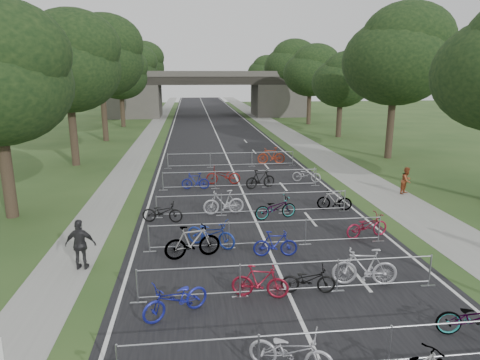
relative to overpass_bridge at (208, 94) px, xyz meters
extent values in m
cube|color=black|center=(0.00, -15.00, -3.53)|extent=(11.00, 140.00, 0.01)
cube|color=gray|center=(8.00, -15.00, -3.53)|extent=(3.00, 140.00, 0.01)
cube|color=gray|center=(-7.50, -15.00, -3.53)|extent=(2.00, 140.00, 0.01)
cube|color=silver|center=(0.00, -15.00, -3.53)|extent=(0.12, 140.00, 0.00)
cube|color=#4E4A46|center=(-11.50, 0.00, -1.03)|extent=(8.00, 8.00, 5.00)
cube|color=#4E4A46|center=(11.50, 0.00, -1.03)|extent=(8.00, 8.00, 5.00)
cube|color=black|center=(0.00, 0.00, 2.07)|extent=(30.00, 8.00, 1.20)
cube|color=#4E4A46|center=(0.00, -3.80, 3.07)|extent=(30.00, 0.40, 0.90)
cube|color=#4E4A46|center=(0.00, 3.80, 3.07)|extent=(30.00, 0.40, 0.90)
cylinder|color=#33261C|center=(-11.50, -49.00, -1.43)|extent=(0.56, 0.56, 4.20)
sphere|color=black|center=(-10.90, -49.50, 4.03)|extent=(5.38, 5.38, 5.38)
cylinder|color=#33261C|center=(-11.50, -37.00, -1.17)|extent=(0.56, 0.56, 4.72)
ellipsoid|color=black|center=(-11.50, -37.00, 3.46)|extent=(7.56, 7.56, 6.20)
sphere|color=black|center=(-10.90, -37.50, 4.97)|extent=(6.05, 6.05, 6.05)
sphere|color=black|center=(-12.00, -36.50, 2.51)|extent=(4.91, 4.91, 4.91)
cylinder|color=#33261C|center=(13.00, -37.00, -0.98)|extent=(0.56, 0.56, 5.11)
ellipsoid|color=black|center=(13.00, -37.00, 4.03)|extent=(8.18, 8.18, 6.70)
sphere|color=black|center=(13.60, -37.50, 5.66)|extent=(6.54, 6.54, 6.54)
sphere|color=black|center=(12.50, -36.50, 3.01)|extent=(5.31, 5.31, 5.31)
cylinder|color=#33261C|center=(-11.50, -25.00, -0.91)|extent=(0.56, 0.56, 5.25)
ellipsoid|color=black|center=(-11.50, -25.00, 4.24)|extent=(8.40, 8.40, 6.89)
sphere|color=black|center=(-10.90, -25.50, 5.92)|extent=(6.72, 6.72, 6.72)
sphere|color=black|center=(-12.00, -24.50, 3.19)|extent=(5.46, 5.46, 5.46)
cylinder|color=#33261C|center=(13.00, -25.00, -1.61)|extent=(0.56, 0.56, 3.85)
ellipsoid|color=black|center=(13.00, -25.00, 2.16)|extent=(6.16, 6.16, 5.05)
sphere|color=black|center=(13.60, -25.50, 3.40)|extent=(4.93, 4.93, 4.93)
sphere|color=black|center=(12.50, -24.50, 1.39)|extent=(4.00, 4.00, 4.00)
cylinder|color=#33261C|center=(-11.50, -13.00, -1.43)|extent=(0.56, 0.56, 4.20)
ellipsoid|color=black|center=(-11.50, -13.00, 2.68)|extent=(6.72, 6.72, 5.51)
sphere|color=black|center=(-10.90, -13.50, 4.03)|extent=(5.38, 5.38, 5.38)
sphere|color=black|center=(-12.00, -12.50, 1.84)|extent=(4.37, 4.37, 4.37)
cylinder|color=#33261C|center=(13.00, -13.00, -1.29)|extent=(0.56, 0.56, 4.48)
ellipsoid|color=black|center=(13.00, -13.00, 3.10)|extent=(7.17, 7.17, 5.88)
sphere|color=black|center=(13.60, -13.50, 4.53)|extent=(5.73, 5.73, 5.73)
sphere|color=black|center=(12.50, -12.50, 2.20)|extent=(4.66, 4.66, 4.66)
cylinder|color=#33261C|center=(-11.50, -1.00, -1.17)|extent=(0.56, 0.56, 4.72)
ellipsoid|color=black|center=(-11.50, -1.00, 3.46)|extent=(7.56, 7.56, 6.20)
sphere|color=black|center=(-10.90, -1.50, 4.97)|extent=(6.05, 6.05, 6.05)
sphere|color=black|center=(-12.00, -0.50, 2.51)|extent=(4.91, 4.91, 4.91)
cylinder|color=#33261C|center=(13.00, -1.00, -0.98)|extent=(0.56, 0.56, 5.11)
ellipsoid|color=black|center=(13.00, -1.00, 4.03)|extent=(8.18, 8.18, 6.70)
sphere|color=black|center=(13.60, -1.50, 5.66)|extent=(6.54, 6.54, 6.54)
sphere|color=black|center=(12.50, -0.50, 3.01)|extent=(5.31, 5.31, 5.31)
cylinder|color=#33261C|center=(-11.50, 11.00, -0.91)|extent=(0.56, 0.56, 5.25)
ellipsoid|color=black|center=(-11.50, 11.00, 4.24)|extent=(8.40, 8.40, 6.89)
sphere|color=black|center=(-10.90, 10.50, 5.92)|extent=(6.72, 6.72, 6.72)
sphere|color=black|center=(-12.00, 11.50, 3.19)|extent=(5.46, 5.46, 5.46)
cylinder|color=#33261C|center=(13.00, 11.00, -1.61)|extent=(0.56, 0.56, 3.85)
ellipsoid|color=black|center=(13.00, 11.00, 2.16)|extent=(6.16, 6.16, 5.05)
sphere|color=black|center=(13.60, 10.50, 3.40)|extent=(4.93, 4.93, 4.93)
sphere|color=black|center=(12.50, 11.50, 1.39)|extent=(4.00, 4.00, 4.00)
cylinder|color=#33261C|center=(-11.50, 23.00, -1.43)|extent=(0.56, 0.56, 4.20)
ellipsoid|color=black|center=(-11.50, 23.00, 2.68)|extent=(6.72, 6.72, 5.51)
sphere|color=black|center=(-10.90, 22.50, 4.03)|extent=(5.38, 5.38, 5.38)
sphere|color=black|center=(-12.00, 23.50, 1.84)|extent=(4.37, 4.37, 4.37)
cylinder|color=#33261C|center=(13.00, 23.00, -1.29)|extent=(0.56, 0.56, 4.48)
ellipsoid|color=black|center=(13.00, 23.00, 3.10)|extent=(7.17, 7.17, 5.88)
sphere|color=black|center=(13.60, 22.50, 4.53)|extent=(5.73, 5.73, 5.73)
sphere|color=black|center=(12.50, 23.50, 2.20)|extent=(4.66, 4.66, 4.66)
cylinder|color=#A1A3A9|center=(0.00, -61.40, -2.48)|extent=(9.20, 0.04, 0.04)
cylinder|color=#A1A3A9|center=(-1.53, -61.40, -2.98)|extent=(0.05, 0.05, 1.10)
cylinder|color=#A1A3A9|center=(1.53, -61.40, -2.98)|extent=(0.05, 0.05, 1.10)
cylinder|color=#A1A3A9|center=(0.00, -57.80, -2.48)|extent=(9.20, 0.04, 0.04)
cylinder|color=#A1A3A9|center=(0.00, -57.80, -3.35)|extent=(9.20, 0.04, 0.04)
cylinder|color=#A1A3A9|center=(-4.60, -57.80, -2.98)|extent=(0.05, 0.05, 1.10)
cube|color=#A1A3A9|center=(-4.60, -57.80, -3.52)|extent=(0.50, 0.08, 0.03)
cylinder|color=#A1A3A9|center=(-1.53, -57.80, -2.98)|extent=(0.05, 0.05, 1.10)
cube|color=#A1A3A9|center=(-1.53, -57.80, -3.52)|extent=(0.50, 0.08, 0.03)
cylinder|color=#A1A3A9|center=(1.53, -57.80, -2.98)|extent=(0.05, 0.05, 1.10)
cube|color=#A1A3A9|center=(1.53, -57.80, -3.52)|extent=(0.50, 0.08, 0.03)
cylinder|color=#A1A3A9|center=(4.60, -57.80, -2.98)|extent=(0.05, 0.05, 1.10)
cube|color=#A1A3A9|center=(4.60, -57.80, -3.52)|extent=(0.50, 0.08, 0.03)
cylinder|color=#A1A3A9|center=(0.00, -54.00, -2.48)|extent=(9.20, 0.04, 0.04)
cylinder|color=#A1A3A9|center=(0.00, -54.00, -3.35)|extent=(9.20, 0.04, 0.04)
cylinder|color=#A1A3A9|center=(-4.60, -54.00, -2.98)|extent=(0.05, 0.05, 1.10)
cube|color=#A1A3A9|center=(-4.60, -54.00, -3.52)|extent=(0.50, 0.08, 0.03)
cylinder|color=#A1A3A9|center=(-1.53, -54.00, -2.98)|extent=(0.05, 0.05, 1.10)
cube|color=#A1A3A9|center=(-1.53, -54.00, -3.52)|extent=(0.50, 0.08, 0.03)
cylinder|color=#A1A3A9|center=(1.53, -54.00, -2.98)|extent=(0.05, 0.05, 1.10)
cube|color=#A1A3A9|center=(1.53, -54.00, -3.52)|extent=(0.50, 0.08, 0.03)
cylinder|color=#A1A3A9|center=(4.60, -54.00, -2.98)|extent=(0.05, 0.05, 1.10)
cube|color=#A1A3A9|center=(4.60, -54.00, -3.52)|extent=(0.50, 0.08, 0.03)
cylinder|color=#A1A3A9|center=(0.00, -50.00, -2.48)|extent=(9.20, 0.04, 0.04)
cylinder|color=#A1A3A9|center=(0.00, -50.00, -3.35)|extent=(9.20, 0.04, 0.04)
cylinder|color=#A1A3A9|center=(-4.60, -50.00, -2.98)|extent=(0.05, 0.05, 1.10)
cube|color=#A1A3A9|center=(-4.60, -50.00, -3.52)|extent=(0.50, 0.08, 0.03)
cylinder|color=#A1A3A9|center=(-1.53, -50.00, -2.98)|extent=(0.05, 0.05, 1.10)
cube|color=#A1A3A9|center=(-1.53, -50.00, -3.52)|extent=(0.50, 0.08, 0.03)
cylinder|color=#A1A3A9|center=(1.53, -50.00, -2.98)|extent=(0.05, 0.05, 1.10)
cube|color=#A1A3A9|center=(1.53, -50.00, -3.52)|extent=(0.50, 0.08, 0.03)
cylinder|color=#A1A3A9|center=(4.60, -50.00, -2.98)|extent=(0.05, 0.05, 1.10)
cube|color=#A1A3A9|center=(4.60, -50.00, -3.52)|extent=(0.50, 0.08, 0.03)
cylinder|color=#A1A3A9|center=(0.00, -45.00, -2.48)|extent=(9.20, 0.04, 0.04)
cylinder|color=#A1A3A9|center=(0.00, -45.00, -3.35)|extent=(9.20, 0.04, 0.04)
cylinder|color=#A1A3A9|center=(-4.60, -45.00, -2.98)|extent=(0.05, 0.05, 1.10)
cube|color=#A1A3A9|center=(-4.60, -45.00, -3.52)|extent=(0.50, 0.08, 0.03)
cylinder|color=#A1A3A9|center=(-1.53, -45.00, -2.98)|extent=(0.05, 0.05, 1.10)
cube|color=#A1A3A9|center=(-1.53, -45.00, -3.52)|extent=(0.50, 0.08, 0.03)
cylinder|color=#A1A3A9|center=(1.53, -45.00, -2.98)|extent=(0.05, 0.05, 1.10)
cube|color=#A1A3A9|center=(1.53, -45.00, -3.52)|extent=(0.50, 0.08, 0.03)
cylinder|color=#A1A3A9|center=(4.60, -45.00, -2.98)|extent=(0.05, 0.05, 1.10)
cube|color=#A1A3A9|center=(4.60, -45.00, -3.52)|extent=(0.50, 0.08, 0.03)
cylinder|color=#A1A3A9|center=(0.00, -39.00, -2.48)|extent=(9.20, 0.04, 0.04)
cylinder|color=#A1A3A9|center=(0.00, -39.00, -3.35)|extent=(9.20, 0.04, 0.04)
cylinder|color=#A1A3A9|center=(-4.60, -39.00, -2.98)|extent=(0.05, 0.05, 1.10)
cube|color=#A1A3A9|center=(-4.60, -39.00, -3.52)|extent=(0.50, 0.08, 0.03)
cylinder|color=#A1A3A9|center=(-1.53, -39.00, -2.98)|extent=(0.05, 0.05, 1.10)
cube|color=#A1A3A9|center=(-1.53, -39.00, -3.52)|extent=(0.50, 0.08, 0.03)
cylinder|color=#A1A3A9|center=(1.53, -39.00, -2.98)|extent=(0.05, 0.05, 1.10)
cube|color=#A1A3A9|center=(1.53, -39.00, -3.52)|extent=(0.50, 0.08, 0.03)
cylinder|color=#A1A3A9|center=(4.60, -39.00, -2.98)|extent=(0.05, 0.05, 1.10)
cube|color=#A1A3A9|center=(4.60, -39.00, -3.52)|extent=(0.50, 0.08, 0.03)
imported|color=#B5B5BD|center=(-0.76, -61.26, -3.01)|extent=(2.09, 1.42, 1.04)
imported|color=#A1A3A9|center=(4.30, -60.48, -3.02)|extent=(2.06, 1.08, 1.03)
imported|color=#1C219C|center=(-3.44, -58.65, -3.00)|extent=(2.10, 1.60, 1.06)
imported|color=maroon|center=(-0.93, -57.89, -3.00)|extent=(1.83, 0.91, 1.06)
imported|color=black|center=(0.61, -57.78, -3.08)|extent=(1.77, 0.80, 0.90)
imported|color=#B0B0B8|center=(2.54, -57.49, -2.90)|extent=(2.16, 0.92, 1.26)
imported|color=#A1A3A9|center=(-2.95, -54.72, -2.90)|extent=(2.18, 1.04, 1.26)
imported|color=navy|center=(-2.22, -53.74, -2.97)|extent=(2.22, 1.78, 1.13)
imported|color=navy|center=(0.12, -54.96, -3.03)|extent=(1.70, 0.61, 1.00)
imported|color=maroon|center=(4.30, -53.49, -3.03)|extent=(2.03, 1.06, 1.02)
imported|color=black|center=(-4.30, -50.61, -3.04)|extent=(1.96, 0.97, 0.98)
imported|color=#B9BAC2|center=(-1.41, -49.79, -2.93)|extent=(2.04, 0.74, 1.20)
imported|color=#A1A3A9|center=(0.97, -50.72, -3.00)|extent=(2.15, 1.14, 1.08)
imported|color=#A1A3A9|center=(4.16, -49.77, -3.02)|extent=(1.79, 0.92, 1.03)
imported|color=navy|center=(-2.70, -44.96, -3.04)|extent=(1.69, 0.61, 0.99)
imported|color=maroon|center=(-0.97, -43.98, -2.98)|extent=(2.17, 0.93, 1.11)
imported|color=black|center=(1.15, -45.18, -2.97)|extent=(1.96, 1.05, 1.13)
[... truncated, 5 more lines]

